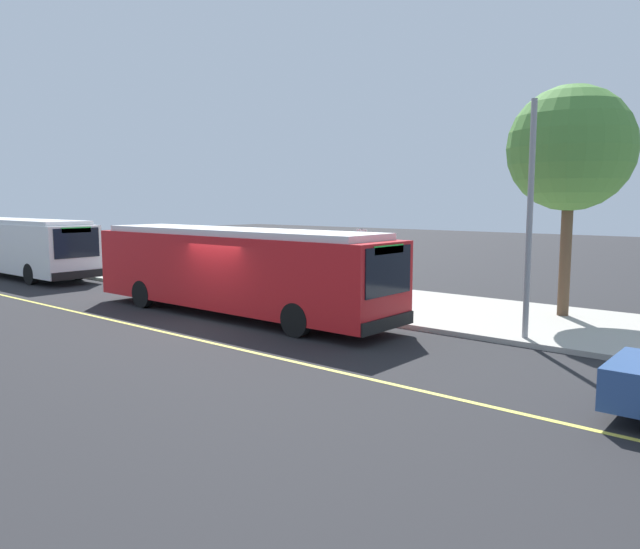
{
  "coord_description": "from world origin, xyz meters",
  "views": [
    {
      "loc": [
        14.86,
        -12.8,
        3.87
      ],
      "look_at": [
        2.79,
        1.61,
        1.6
      ],
      "focal_mm": 34.11,
      "sensor_mm": 36.0,
      "label": 1
    }
  ],
  "objects_px": {
    "waiting_bench": "(338,285)",
    "route_sign_post": "(362,258)",
    "transit_bus_second": "(20,245)",
    "pedestrian_commuter": "(379,281)",
    "transit_bus_main": "(235,268)"
  },
  "relations": [
    {
      "from": "transit_bus_second",
      "to": "route_sign_post",
      "type": "bearing_deg",
      "value": 7.51
    },
    {
      "from": "waiting_bench",
      "to": "transit_bus_main",
      "type": "bearing_deg",
      "value": -99.05
    },
    {
      "from": "transit_bus_main",
      "to": "waiting_bench",
      "type": "bearing_deg",
      "value": 80.95
    },
    {
      "from": "pedestrian_commuter",
      "to": "transit_bus_second",
      "type": "bearing_deg",
      "value": -170.83
    },
    {
      "from": "transit_bus_second",
      "to": "pedestrian_commuter",
      "type": "height_order",
      "value": "transit_bus_second"
    },
    {
      "from": "route_sign_post",
      "to": "waiting_bench",
      "type": "bearing_deg",
      "value": 143.21
    },
    {
      "from": "waiting_bench",
      "to": "route_sign_post",
      "type": "height_order",
      "value": "route_sign_post"
    },
    {
      "from": "transit_bus_main",
      "to": "waiting_bench",
      "type": "xyz_separation_m",
      "value": [
        0.74,
        4.66,
        -0.99
      ]
    },
    {
      "from": "waiting_bench",
      "to": "pedestrian_commuter",
      "type": "distance_m",
      "value": 3.07
    },
    {
      "from": "transit_bus_main",
      "to": "route_sign_post",
      "type": "height_order",
      "value": "same"
    },
    {
      "from": "transit_bus_main",
      "to": "pedestrian_commuter",
      "type": "distance_m",
      "value": 4.94
    },
    {
      "from": "transit_bus_second",
      "to": "route_sign_post",
      "type": "height_order",
      "value": "same"
    },
    {
      "from": "route_sign_post",
      "to": "pedestrian_commuter",
      "type": "xyz_separation_m",
      "value": [
        0.28,
        0.63,
        -0.84
      ]
    },
    {
      "from": "waiting_bench",
      "to": "route_sign_post",
      "type": "xyz_separation_m",
      "value": [
        2.49,
        -1.86,
        1.32
      ]
    },
    {
      "from": "waiting_bench",
      "to": "route_sign_post",
      "type": "relative_size",
      "value": 0.57
    }
  ]
}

